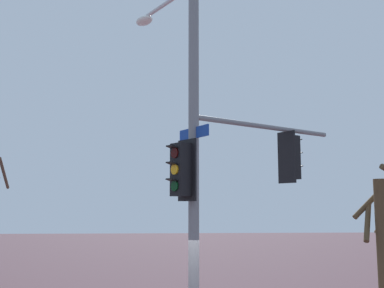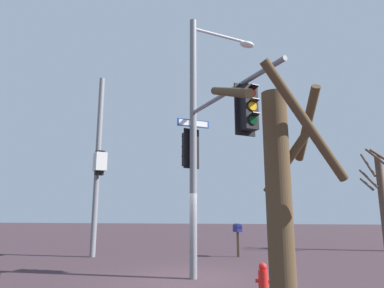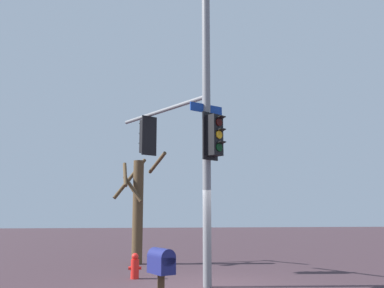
# 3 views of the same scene
# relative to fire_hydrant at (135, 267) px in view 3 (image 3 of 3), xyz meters

# --- Properties ---
(ground_plane) EXTENTS (80.00, 80.00, 0.00)m
(ground_plane) POSITION_rel_fire_hydrant_xyz_m (-2.05, 1.57, -0.34)
(ground_plane) COLOR #3B2A30
(main_signal_pole_assembly) EXTENTS (2.90, 5.24, 8.42)m
(main_signal_pole_assembly) POSITION_rel_fire_hydrant_xyz_m (-1.45, 1.11, 4.21)
(main_signal_pole_assembly) COLOR slate
(main_signal_pole_assembly) RESTS_ON ground
(fire_hydrant) EXTENTS (0.38, 0.24, 0.73)m
(fire_hydrant) POSITION_rel_fire_hydrant_xyz_m (0.00, 0.00, 0.00)
(fire_hydrant) COLOR red
(fire_hydrant) RESTS_ON ground
(mailbox) EXTENTS (0.41, 0.50, 1.41)m
(mailbox) POSITION_rel_fire_hydrant_xyz_m (-0.51, 6.42, 0.76)
(mailbox) COLOR #4C3823
(mailbox) RESTS_ON ground
(bare_tree_across_street) EXTENTS (2.05, 1.65, 4.19)m
(bare_tree_across_street) POSITION_rel_fire_hydrant_xyz_m (0.02, -3.45, 1.82)
(bare_tree_across_street) COLOR #4E3B26
(bare_tree_across_street) RESTS_ON ground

